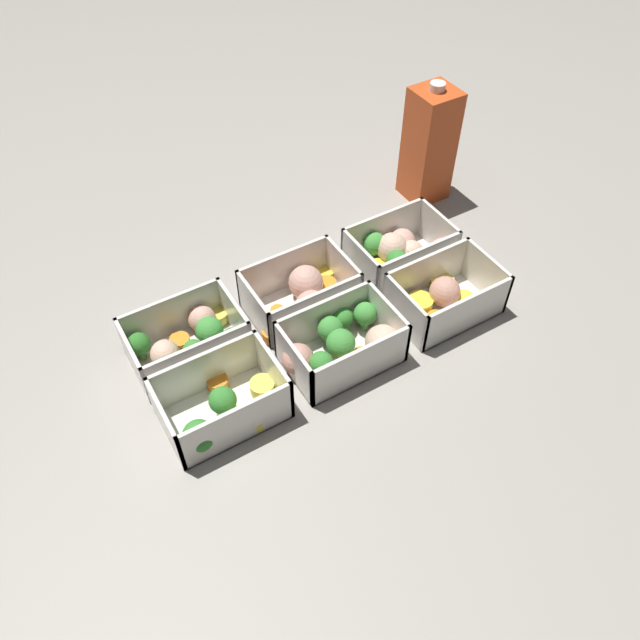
{
  "coord_description": "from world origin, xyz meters",
  "views": [
    {
      "loc": [
        -0.29,
        -0.49,
        0.66
      ],
      "look_at": [
        0.0,
        0.0,
        0.02
      ],
      "focal_mm": 35.0,
      "sensor_mm": 36.0,
      "label": 1
    }
  ],
  "objects_px": {
    "container_near_right": "(440,297)",
    "container_near_left": "(223,406)",
    "juice_carton": "(429,145)",
    "container_far_left": "(190,340)",
    "container_near_center": "(343,343)",
    "container_far_center": "(304,296)",
    "container_far_right": "(402,251)"
  },
  "relations": [
    {
      "from": "container_near_right",
      "to": "container_near_left",
      "type": "bearing_deg",
      "value": -178.04
    },
    {
      "from": "container_near_right",
      "to": "juice_carton",
      "type": "distance_m",
      "value": 0.28
    },
    {
      "from": "container_near_right",
      "to": "juice_carton",
      "type": "xyz_separation_m",
      "value": [
        0.15,
        0.23,
        0.07
      ]
    },
    {
      "from": "container_far_left",
      "to": "container_near_center",
      "type": "bearing_deg",
      "value": -33.0
    },
    {
      "from": "container_far_center",
      "to": "container_far_right",
      "type": "bearing_deg",
      "value": 1.57
    },
    {
      "from": "container_far_center",
      "to": "container_far_left",
      "type": "bearing_deg",
      "value": 177.59
    },
    {
      "from": "container_near_center",
      "to": "container_far_center",
      "type": "bearing_deg",
      "value": 89.89
    },
    {
      "from": "container_far_left",
      "to": "container_far_center",
      "type": "xyz_separation_m",
      "value": [
        0.17,
        -0.01,
        0.0
      ]
    },
    {
      "from": "container_far_right",
      "to": "container_near_left",
      "type": "bearing_deg",
      "value": -161.74
    },
    {
      "from": "container_near_left",
      "to": "container_far_center",
      "type": "bearing_deg",
      "value": 32.17
    },
    {
      "from": "container_near_right",
      "to": "container_far_center",
      "type": "bearing_deg",
      "value": 148.92
    },
    {
      "from": "juice_carton",
      "to": "container_far_left",
      "type": "bearing_deg",
      "value": -165.54
    },
    {
      "from": "container_far_right",
      "to": "juice_carton",
      "type": "distance_m",
      "value": 0.2
    },
    {
      "from": "container_far_right",
      "to": "juice_carton",
      "type": "bearing_deg",
      "value": 42.84
    },
    {
      "from": "container_near_left",
      "to": "container_near_right",
      "type": "distance_m",
      "value": 0.34
    },
    {
      "from": "container_near_left",
      "to": "container_far_left",
      "type": "distance_m",
      "value": 0.12
    },
    {
      "from": "container_near_center",
      "to": "juice_carton",
      "type": "distance_m",
      "value": 0.4
    },
    {
      "from": "container_far_right",
      "to": "container_far_center",
      "type": "bearing_deg",
      "value": -178.43
    },
    {
      "from": "container_near_right",
      "to": "container_far_right",
      "type": "distance_m",
      "value": 0.11
    },
    {
      "from": "container_near_left",
      "to": "container_far_center",
      "type": "height_order",
      "value": "same"
    },
    {
      "from": "container_far_center",
      "to": "container_far_right",
      "type": "relative_size",
      "value": 1.04
    },
    {
      "from": "container_far_left",
      "to": "juice_carton",
      "type": "distance_m",
      "value": 0.5
    },
    {
      "from": "container_far_center",
      "to": "juice_carton",
      "type": "distance_m",
      "value": 0.35
    },
    {
      "from": "container_far_center",
      "to": "juice_carton",
      "type": "height_order",
      "value": "juice_carton"
    },
    {
      "from": "container_near_left",
      "to": "container_far_left",
      "type": "bearing_deg",
      "value": 86.62
    },
    {
      "from": "container_near_center",
      "to": "juice_carton",
      "type": "relative_size",
      "value": 0.81
    },
    {
      "from": "container_near_left",
      "to": "juice_carton",
      "type": "bearing_deg",
      "value": 26.42
    },
    {
      "from": "container_far_left",
      "to": "container_far_center",
      "type": "relative_size",
      "value": 0.93
    },
    {
      "from": "container_far_center",
      "to": "juice_carton",
      "type": "bearing_deg",
      "value": 22.86
    },
    {
      "from": "container_near_right",
      "to": "container_far_center",
      "type": "relative_size",
      "value": 0.93
    },
    {
      "from": "container_near_right",
      "to": "container_far_left",
      "type": "height_order",
      "value": "same"
    },
    {
      "from": "container_near_right",
      "to": "container_far_right",
      "type": "height_order",
      "value": "same"
    }
  ]
}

